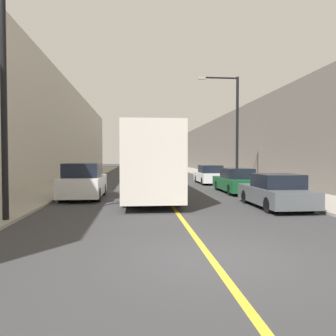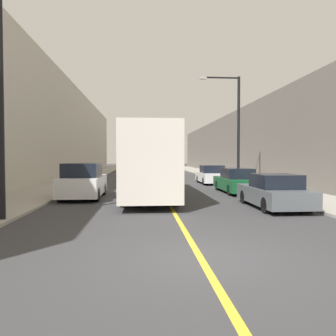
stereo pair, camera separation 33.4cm
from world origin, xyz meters
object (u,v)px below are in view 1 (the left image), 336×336
parked_suv_left (84,182)px  car_right_mid (236,182)px  bus (149,161)px  car_right_near (276,192)px  street_lamp_right (234,123)px  street_lamp_left (12,79)px  car_right_far (210,175)px

parked_suv_left → car_right_mid: 8.98m
bus → car_right_near: bus is taller
car_right_mid → street_lamp_right: street_lamp_right is taller
car_right_mid → street_lamp_left: bearing=-140.7°
parked_suv_left → car_right_far: size_ratio=1.01×
parked_suv_left → street_lamp_right: bearing=32.3°
bus → street_lamp_right: bearing=42.9°
bus → parked_suv_left: size_ratio=2.41×
car_right_near → car_right_mid: bearing=88.9°
parked_suv_left → car_right_far: parked_suv_left is taller
car_right_near → car_right_far: bearing=89.9°
car_right_far → car_right_near: bearing=-90.1°
bus → car_right_near: (5.25, -4.14, -1.28)m
bus → parked_suv_left: bearing=-176.2°
car_right_far → street_lamp_left: size_ratio=0.55×
parked_suv_left → street_lamp_right: 12.27m
car_right_far → street_lamp_right: size_ratio=0.55×
car_right_mid → street_lamp_right: bearing=75.3°
car_right_near → street_lamp_right: street_lamp_right is taller
car_right_mid → street_lamp_right: (1.11, 4.23, 3.98)m
street_lamp_right → car_right_far: bearing=115.5°
bus → car_right_mid: (5.36, 1.77, -1.26)m
street_lamp_right → street_lamp_left: bearing=-131.8°
parked_suv_left → street_lamp_left: bearing=-101.4°
street_lamp_left → street_lamp_right: bearing=48.2°
bus → car_right_near: bearing=-38.3°
car_right_mid → car_right_far: car_right_far is taller
car_right_near → street_lamp_right: bearing=83.1°
car_right_far → street_lamp_right: 4.85m
bus → car_right_mid: 5.79m
car_right_mid → car_right_far: bearing=90.7°
car_right_mid → bus: bearing=-161.7°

